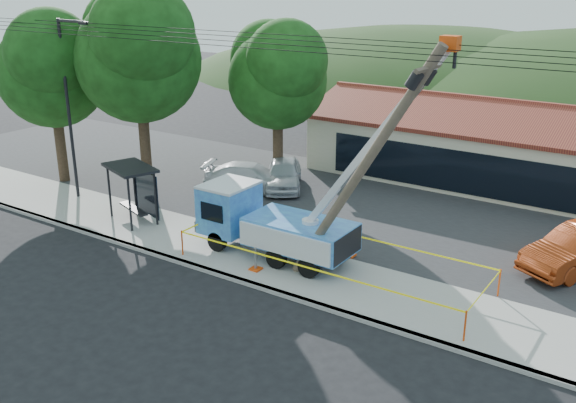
# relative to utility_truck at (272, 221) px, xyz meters

# --- Properties ---
(ground) EXTENTS (120.00, 120.00, 0.00)m
(ground) POSITION_rel_utility_truck_xyz_m (1.50, -4.64, -1.61)
(ground) COLOR black
(ground) RESTS_ON ground
(curb) EXTENTS (60.00, 0.25, 0.15)m
(curb) POSITION_rel_utility_truck_xyz_m (1.50, -2.54, -1.53)
(curb) COLOR #A19E96
(curb) RESTS_ON ground
(sidewalk) EXTENTS (60.00, 4.00, 0.15)m
(sidewalk) POSITION_rel_utility_truck_xyz_m (1.50, -0.64, -1.53)
(sidewalk) COLOR #A19E96
(sidewalk) RESTS_ON ground
(parking_lot) EXTENTS (60.00, 12.00, 0.10)m
(parking_lot) POSITION_rel_utility_truck_xyz_m (1.50, 7.36, -1.56)
(parking_lot) COLOR #28282B
(parking_lot) RESTS_ON ground
(strip_mall) EXTENTS (22.50, 8.53, 4.67)m
(strip_mall) POSITION_rel_utility_truck_xyz_m (5.50, 15.34, 0.28)
(strip_mall) COLOR beige
(strip_mall) RESTS_ON ground
(streetlight) EXTENTS (2.13, 0.22, 9.00)m
(streetlight) POSITION_rel_utility_truck_xyz_m (-12.28, 0.36, 3.70)
(streetlight) COLOR black
(streetlight) RESTS_ON ground
(tree_west_near) EXTENTS (7.56, 6.72, 10.80)m
(tree_west_near) POSITION_rel_utility_truck_xyz_m (-10.50, 3.36, 5.92)
(tree_west_near) COLOR #332316
(tree_west_near) RESTS_ON ground
(tree_west_far) EXTENTS (6.84, 6.08, 9.48)m
(tree_west_far) POSITION_rel_utility_truck_xyz_m (-15.50, 1.86, 4.94)
(tree_west_far) COLOR #332316
(tree_west_far) RESTS_ON ground
(tree_lot) EXTENTS (6.30, 5.60, 8.94)m
(tree_lot) POSITION_rel_utility_truck_xyz_m (-5.50, 8.36, 4.61)
(tree_lot) COLOR #332316
(tree_lot) RESTS_ON ground
(hill_west) EXTENTS (78.40, 56.00, 28.00)m
(hill_west) POSITION_rel_utility_truck_xyz_m (-13.50, 50.36, -1.61)
(hill_west) COLOR #1B3312
(hill_west) RESTS_ON ground
(utility_truck) EXTENTS (10.36, 3.57, 9.04)m
(utility_truck) POSITION_rel_utility_truck_xyz_m (0.00, 0.00, 0.00)
(utility_truck) COLOR black
(utility_truck) RESTS_ON ground
(leaning_pole) EXTENTS (5.51, 1.90, 8.97)m
(leaning_pole) POSITION_rel_utility_truck_xyz_m (4.51, -0.72, 3.41)
(leaning_pole) COLOR #4F4533
(leaning_pole) RESTS_ON ground
(bus_shelter) EXTENTS (3.09, 2.46, 2.60)m
(bus_shelter) POSITION_rel_utility_truck_xyz_m (-7.48, -0.28, 0.46)
(bus_shelter) COLOR black
(bus_shelter) RESTS_ON ground
(caution_tape) EXTENTS (11.82, 3.62, 1.04)m
(caution_tape) POSITION_rel_utility_truck_xyz_m (2.88, -0.32, -0.67)
(caution_tape) COLOR #E1430C
(caution_tape) RESTS_ON ground
(car_silver) EXTENTS (3.99, 4.87, 1.56)m
(car_silver) POSITION_rel_utility_truck_xyz_m (-4.58, 7.56, -1.61)
(car_silver) COLOR silver
(car_silver) RESTS_ON ground
(car_red) EXTENTS (3.91, 5.38, 1.69)m
(car_red) POSITION_rel_utility_truck_xyz_m (10.63, 5.51, -1.61)
(car_red) COLOR #94300E
(car_red) RESTS_ON ground
(car_white) EXTENTS (5.45, 3.65, 1.47)m
(car_white) POSITION_rel_utility_truck_xyz_m (-5.71, 6.18, -1.61)
(car_white) COLOR silver
(car_white) RESTS_ON ground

